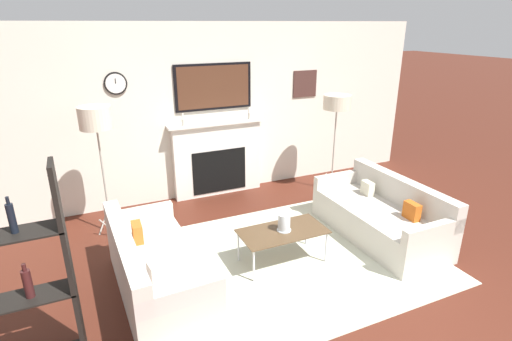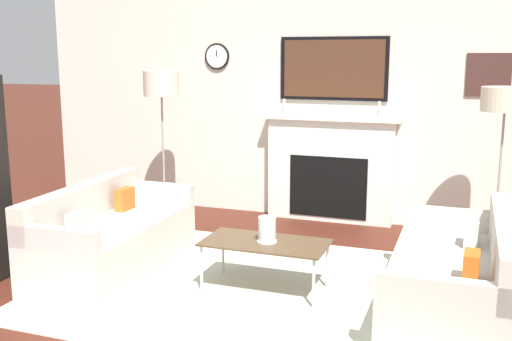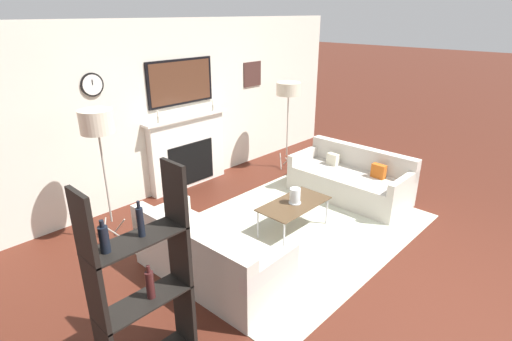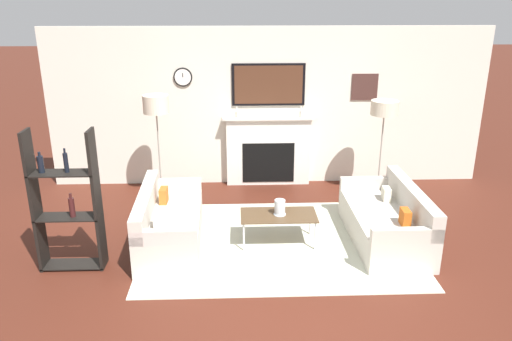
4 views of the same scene
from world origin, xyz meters
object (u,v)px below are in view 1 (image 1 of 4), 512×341
Objects in this scene: couch_left at (155,270)px; coffee_table at (283,233)px; shelf_unit at (18,281)px; hurricane_candle at (284,223)px; couch_right at (381,217)px; floor_lamp_left at (95,120)px; floor_lamp_right at (337,104)px.

couch_left is 1.79× the size of coffee_table.
hurricane_candle is at bearing 11.41° from shelf_unit.
couch_right is 1.49m from coffee_table.
floor_lamp_left is (-0.31, 1.57, 1.28)m from couch_left.
hurricane_candle is 2.56m from floor_lamp_right.
hurricane_candle is at bearing -138.17° from floor_lamp_right.
floor_lamp_right is at bearing 79.07° from couch_right.
hurricane_candle is (1.49, -0.02, 0.23)m from couch_left.
shelf_unit reaches higher than coffee_table.
shelf_unit is at bearing -168.53° from coffee_table.
shelf_unit is at bearing -153.82° from couch_left.
couch_left is at bearing -179.99° from couch_right.
coffee_table is at bearing -41.65° from floor_lamp_left.
floor_lamp_left is at bearing 138.64° from hurricane_candle.
couch_left is 0.99× the size of couch_right.
coffee_table is at bearing -179.29° from couch_right.
couch_left is 2.95m from couch_right.
floor_lamp_left is 3.57m from floor_lamp_right.
couch_left is at bearing -78.85° from floor_lamp_left.
shelf_unit is at bearing -154.20° from floor_lamp_right.
floor_lamp_right is (3.56, 0.00, -0.09)m from floor_lamp_left.
hurricane_candle is at bearing 2.36° from coffee_table.
coffee_table is at bearing 11.47° from shelf_unit.
coffee_table is 2.66m from floor_lamp_left.
hurricane_candle is 0.13× the size of floor_lamp_right.
floor_lamp_left is at bearing 101.15° from couch_left.
hurricane_candle is 0.12× the size of floor_lamp_left.
hurricane_candle is (0.02, 0.00, 0.12)m from coffee_table.
hurricane_candle reaches higher than coffee_table.
couch_left is 3.81m from floor_lamp_right.
coffee_table is 0.58× the size of floor_lamp_left.
shelf_unit is (-4.35, -2.10, -0.64)m from floor_lamp_right.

